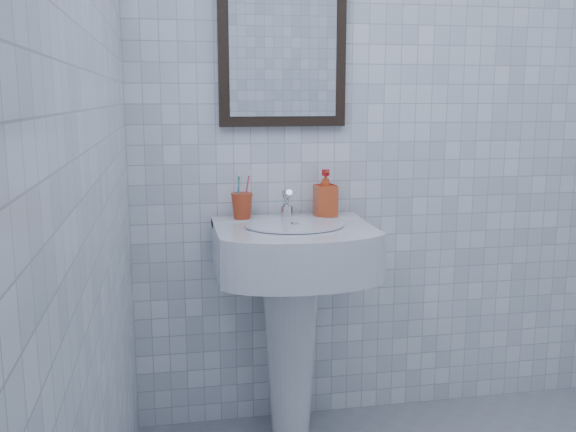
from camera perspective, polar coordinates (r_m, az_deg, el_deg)
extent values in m
cube|color=white|center=(2.71, 9.87, 8.17)|extent=(2.20, 0.02, 2.50)
cube|color=white|center=(1.35, -17.28, 5.68)|extent=(0.02, 2.40, 2.50)
cone|color=white|center=(2.59, 0.24, -11.99)|extent=(0.23, 0.23, 0.73)
cube|color=white|center=(2.40, 0.48, -2.92)|extent=(0.58, 0.42, 0.18)
cube|color=white|center=(2.54, -0.22, -0.38)|extent=(0.58, 0.10, 0.03)
cylinder|color=white|center=(2.35, 0.63, -0.78)|extent=(0.36, 0.36, 0.01)
cylinder|color=silver|center=(2.51, -0.11, 0.39)|extent=(0.05, 0.05, 0.05)
cylinder|color=silver|center=(2.49, -0.05, 1.63)|extent=(0.02, 0.09, 0.07)
cylinder|color=silver|center=(2.52, -0.19, 1.32)|extent=(0.03, 0.05, 0.09)
imported|color=red|center=(2.54, 3.35, 2.05)|extent=(0.09, 0.09, 0.18)
cube|color=black|center=(2.57, -0.49, 14.91)|extent=(0.50, 0.04, 0.62)
cube|color=silver|center=(2.55, -0.41, 14.94)|extent=(0.42, 0.00, 0.54)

